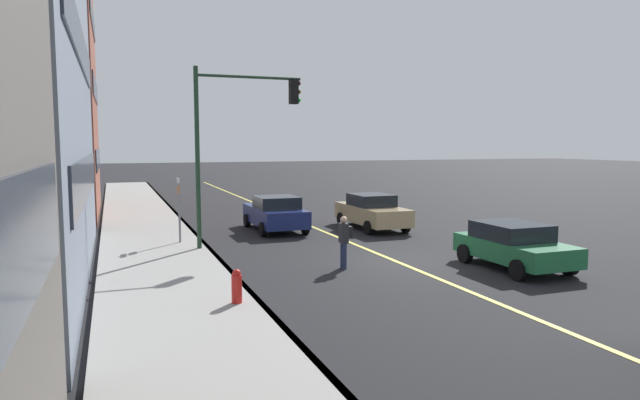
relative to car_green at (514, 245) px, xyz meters
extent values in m
plane|color=black|center=(2.09, 2.89, -0.73)|extent=(200.00, 200.00, 0.00)
cube|color=gray|center=(2.09, 10.08, -0.66)|extent=(80.00, 3.71, 0.15)
cube|color=slate|center=(2.09, 8.31, -0.66)|extent=(80.00, 0.16, 0.15)
cube|color=#D8CC4C|center=(2.09, 2.89, -0.73)|extent=(80.00, 0.16, 0.01)
cube|color=#262D38|center=(3.34, 12.11, 2.15)|extent=(13.30, 0.06, 1.10)
cube|color=#262D38|center=(3.34, 12.11, 5.75)|extent=(13.30, 0.06, 1.10)
cube|color=#262D38|center=(18.89, 12.11, 2.23)|extent=(8.69, 0.06, 1.10)
cube|color=#262D38|center=(18.89, 12.11, 5.94)|extent=(8.69, 0.06, 1.10)
cube|color=#262D38|center=(18.89, 12.11, 9.65)|extent=(8.69, 0.06, 1.10)
cube|color=#1E6038|center=(-0.05, 0.00, -0.14)|extent=(3.82, 1.85, 0.59)
cube|color=black|center=(0.13, 0.00, 0.41)|extent=(2.06, 1.70, 0.50)
cylinder|color=black|center=(-1.31, -0.90, -0.43)|extent=(0.60, 0.22, 0.60)
cylinder|color=black|center=(-1.31, 0.90, -0.43)|extent=(0.60, 0.22, 0.60)
cylinder|color=black|center=(1.21, -0.90, -0.43)|extent=(0.60, 0.22, 0.60)
cylinder|color=black|center=(1.21, 0.90, -0.43)|extent=(0.60, 0.22, 0.60)
cube|color=navy|center=(9.81, 4.77, -0.07)|extent=(4.35, 1.88, 0.73)
cube|color=black|center=(9.52, 4.77, 0.55)|extent=(1.83, 1.73, 0.50)
cylinder|color=black|center=(11.25, 5.69, -0.43)|extent=(0.60, 0.22, 0.60)
cylinder|color=black|center=(11.25, 3.85, -0.43)|extent=(0.60, 0.22, 0.60)
cylinder|color=black|center=(8.38, 5.69, -0.43)|extent=(0.60, 0.22, 0.60)
cylinder|color=black|center=(8.38, 3.85, -0.43)|extent=(0.60, 0.22, 0.60)
cube|color=tan|center=(8.79, 0.54, -0.07)|extent=(4.52, 1.79, 0.73)
cube|color=black|center=(8.87, 0.54, 0.56)|extent=(1.94, 1.64, 0.52)
cylinder|color=black|center=(7.30, -0.33, -0.43)|extent=(0.60, 0.22, 0.60)
cylinder|color=black|center=(7.30, 1.42, -0.43)|extent=(0.60, 0.22, 0.60)
cylinder|color=black|center=(10.28, -0.33, -0.43)|extent=(0.60, 0.22, 0.60)
cylinder|color=black|center=(10.28, 1.42, -0.43)|extent=(0.60, 0.22, 0.60)
cylinder|color=#262D4C|center=(1.69, 4.90, -0.33)|extent=(0.15, 0.15, 0.80)
cylinder|color=#262D4C|center=(1.89, 4.88, -0.33)|extent=(0.15, 0.15, 0.80)
cube|color=#262628|center=(1.79, 4.89, 0.37)|extent=(0.41, 0.26, 0.60)
sphere|color=tan|center=(1.79, 4.89, 0.77)|extent=(0.22, 0.22, 0.22)
cube|color=black|center=(1.77, 4.72, 0.40)|extent=(0.28, 0.19, 0.34)
cylinder|color=#1E3823|center=(5.94, 8.63, 2.49)|extent=(0.16, 0.16, 6.45)
cylinder|color=#1E3823|center=(5.94, 6.76, 5.41)|extent=(0.10, 3.75, 0.10)
cube|color=black|center=(5.94, 5.13, 4.96)|extent=(0.28, 0.30, 0.90)
sphere|color=#360605|center=(5.94, 4.95, 5.26)|extent=(0.18, 0.18, 0.18)
sphere|color=#392905|center=(5.94, 4.95, 4.96)|extent=(0.18, 0.18, 0.18)
sphere|color=green|center=(5.94, 4.95, 4.66)|extent=(0.18, 0.18, 0.18)
cylinder|color=slate|center=(7.39, 9.13, 0.60)|extent=(0.08, 0.08, 2.66)
cube|color=white|center=(7.39, 9.15, 1.73)|extent=(0.60, 0.02, 0.20)
cube|color=#DB5919|center=(7.39, 9.15, 1.38)|extent=(0.44, 0.02, 0.28)
cylinder|color=red|center=(-1.23, 8.83, -0.33)|extent=(0.24, 0.24, 0.80)
sphere|color=red|center=(-1.23, 8.83, 0.11)|extent=(0.20, 0.20, 0.20)
camera|label=1|loc=(-13.67, 11.44, 3.07)|focal=31.35mm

